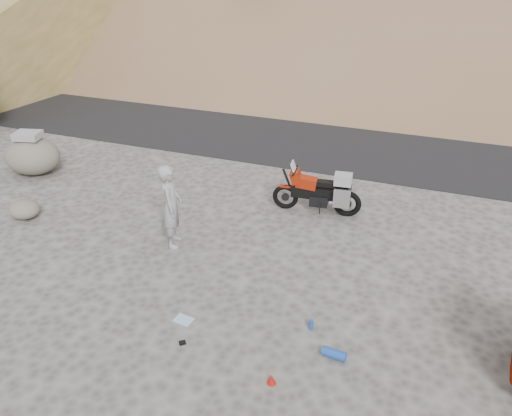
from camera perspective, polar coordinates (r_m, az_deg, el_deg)
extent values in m
plane|color=#484542|center=(10.03, -6.03, -7.60)|extent=(140.00, 140.00, 0.00)
cube|color=black|center=(17.63, 6.86, 8.83)|extent=(120.00, 7.00, 0.05)
torus|color=black|center=(12.18, 3.38, 1.28)|extent=(0.64, 0.19, 0.64)
cylinder|color=black|center=(12.18, 3.38, 1.28)|extent=(0.20, 0.08, 0.19)
torus|color=black|center=(12.04, 10.37, 0.48)|extent=(0.69, 0.21, 0.67)
cylinder|color=black|center=(12.04, 10.37, 0.48)|extent=(0.22, 0.10, 0.21)
cylinder|color=black|center=(12.01, 3.79, 2.76)|extent=(0.36, 0.10, 0.78)
cylinder|color=black|center=(11.83, 4.49, 4.28)|extent=(0.11, 0.60, 0.04)
cube|color=black|center=(11.99, 6.80, 1.80)|extent=(1.17, 0.36, 0.29)
cube|color=black|center=(12.07, 7.20, 0.93)|extent=(0.46, 0.34, 0.27)
cube|color=maroon|center=(11.91, 5.81, 2.95)|extent=(0.53, 0.34, 0.30)
cube|color=maroon|center=(11.89, 4.60, 3.59)|extent=(0.33, 0.36, 0.34)
cube|color=silver|center=(11.80, 4.32, 4.73)|extent=(0.14, 0.30, 0.25)
cube|color=black|center=(11.86, 8.02, 2.79)|extent=(0.55, 0.27, 0.12)
cube|color=black|center=(11.85, 9.76, 2.42)|extent=(0.35, 0.21, 0.10)
cube|color=silver|center=(11.71, 9.76, 1.03)|extent=(0.40, 0.16, 0.43)
cube|color=silver|center=(12.16, 9.98, 2.09)|extent=(0.40, 0.16, 0.43)
cube|color=gray|center=(11.77, 9.93, 3.25)|extent=(0.44, 0.37, 0.25)
cube|color=maroon|center=(12.05, 3.42, 2.51)|extent=(0.30, 0.15, 0.04)
cylinder|color=black|center=(11.99, 7.27, -0.16)|extent=(0.05, 0.20, 0.35)
cylinder|color=silver|center=(11.89, 9.42, 0.58)|extent=(0.45, 0.14, 0.12)
imported|color=gray|center=(11.06, -9.29, -4.03)|extent=(0.67, 0.79, 1.86)
ellipsoid|color=#58524C|center=(15.34, -24.18, 5.46)|extent=(1.62, 1.40, 1.02)
cube|color=gray|center=(15.14, -24.63, 7.54)|extent=(0.75, 0.65, 0.18)
ellipsoid|color=#58524C|center=(13.02, -24.95, -0.15)|extent=(0.81, 0.75, 0.43)
cylinder|color=#1A439E|center=(8.33, 8.90, -16.14)|extent=(0.39, 0.19, 0.15)
cylinder|color=#1A439E|center=(8.74, 6.32, -13.12)|extent=(0.08, 0.08, 0.20)
cone|color=#A9120B|center=(7.87, 1.78, -18.95)|extent=(0.14, 0.14, 0.18)
cube|color=black|center=(8.58, -8.42, -14.99)|extent=(0.14, 0.13, 0.04)
cube|color=#8EB5DB|center=(9.02, -8.28, -12.53)|extent=(0.35, 0.27, 0.01)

